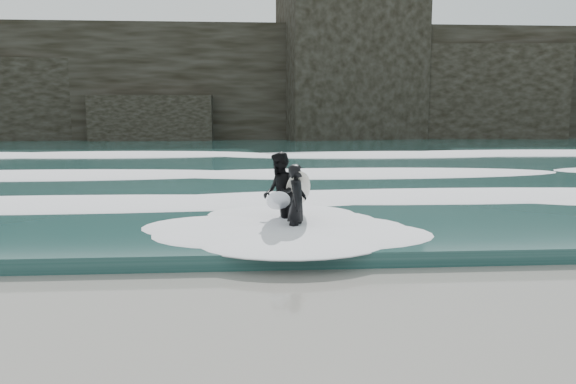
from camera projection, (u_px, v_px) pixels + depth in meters
name	position (u px, v px, depth m)	size (l,w,h in m)	color
ground	(259.00, 342.00, 6.74)	(120.00, 120.00, 0.00)	olive
sea	(249.00, 152.00, 35.34)	(90.00, 52.00, 0.30)	#1D4240
headland	(248.00, 86.00, 51.42)	(70.00, 9.00, 10.00)	black
foam_near	(252.00, 196.00, 15.57)	(60.00, 3.20, 0.20)	white
foam_mid	(250.00, 170.00, 22.47)	(60.00, 4.00, 0.24)	white
foam_far	(249.00, 152.00, 31.35)	(60.00, 4.80, 0.30)	white
surfer_left	(293.00, 203.00, 11.90)	(0.97, 1.85, 1.64)	black
surfer_right	(281.00, 193.00, 12.63)	(1.11, 1.87, 1.85)	black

